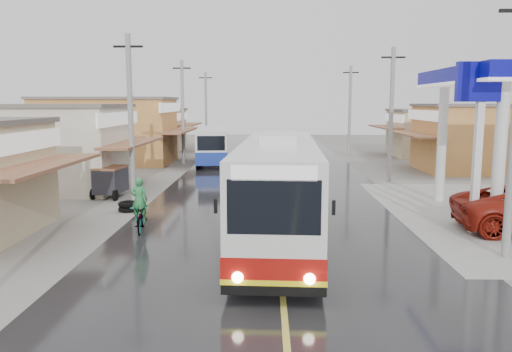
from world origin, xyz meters
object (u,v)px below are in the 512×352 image
Objects in this scene: tricycle_near at (110,180)px; tyre_stack at (128,206)px; cyclist at (141,213)px; second_bus at (212,145)px; coach_bus at (279,189)px.

tricycle_near is 3.74m from tyre_stack.
tricycle_near is at bearing 107.43° from cyclist.
cyclist is (-0.40, -20.59, -0.82)m from second_bus.
coach_bus is 11.38m from tricycle_near.
tyre_stack is (1.77, -3.22, -0.68)m from tricycle_near.
coach_bus is 1.40× the size of second_bus.
cyclist is at bearing -96.70° from second_bus.
second_bus is (-4.70, 21.66, -0.29)m from coach_bus.
tyre_stack is at bearing -101.74° from second_bus.
tyre_stack is at bearing 104.59° from cyclist.
second_bus is 10.02× the size of tyre_stack.
second_bus is at bearing 80.42° from cyclist.
coach_bus is at bearing -37.42° from tricycle_near.
coach_bus is 14.03× the size of tyre_stack.
tricycle_near is at bearing 118.75° from tyre_stack.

